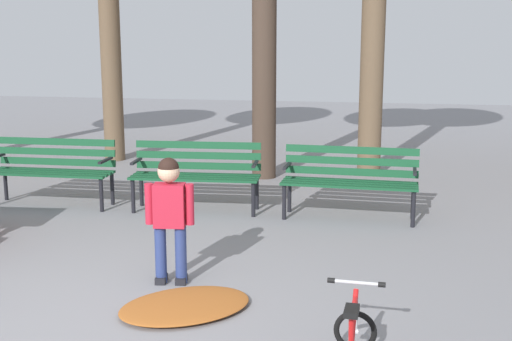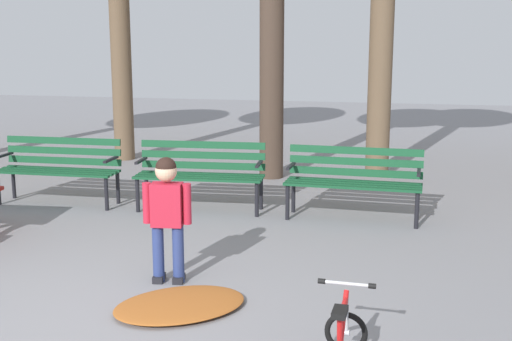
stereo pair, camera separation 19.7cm
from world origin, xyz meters
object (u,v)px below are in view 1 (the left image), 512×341
Objects in this scene: park_bench_left at (196,170)px; park_bench_far_left at (53,166)px; child_standing at (170,210)px; kids_bicycle at (352,341)px; park_bench_right at (350,176)px.

park_bench_far_left is at bearing -177.29° from park_bench_left.
park_bench_far_left is 1.90m from park_bench_left.
child_standing is 2.14m from kids_bicycle.
child_standing is at bearing 142.23° from kids_bicycle.
child_standing is at bearing -79.12° from park_bench_left.
park_bench_far_left reaches higher than kids_bicycle.
park_bench_far_left is 1.00× the size of park_bench_right.
park_bench_right is 3.78m from kids_bicycle.
kids_bicycle is (1.65, -1.28, -0.47)m from child_standing.
child_standing reaches higher than park_bench_right.
child_standing is (-1.43, -2.48, 0.16)m from park_bench_right.
child_standing is (2.38, -2.41, 0.16)m from park_bench_far_left.
kids_bicycle is at bearing -60.56° from park_bench_left.
park_bench_left is 4.35m from kids_bicycle.
park_bench_left is 2.85× the size of kids_bicycle.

